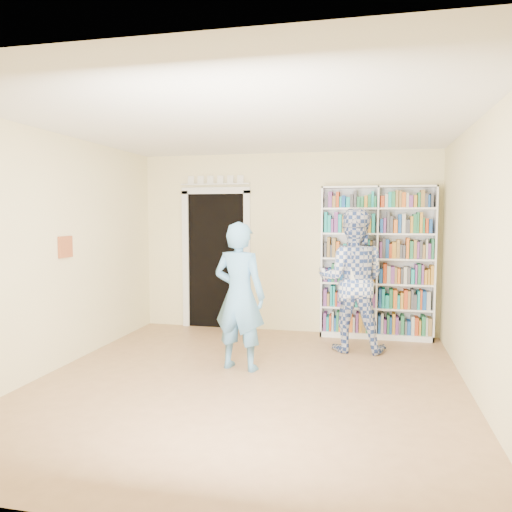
{
  "coord_description": "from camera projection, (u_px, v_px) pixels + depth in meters",
  "views": [
    {
      "loc": [
        1.22,
        -4.98,
        1.77
      ],
      "look_at": [
        -0.1,
        0.9,
        1.28
      ],
      "focal_mm": 35.0,
      "sensor_mm": 36.0,
      "label": 1
    }
  ],
  "objects": [
    {
      "name": "bookshelf",
      "position": [
        377.0,
        262.0,
        7.14
      ],
      "size": [
        1.59,
        0.3,
        2.18
      ],
      "rotation": [
        0.0,
        0.0,
        -0.04
      ],
      "color": "white",
      "rests_on": "floor"
    },
    {
      "name": "man_plaid",
      "position": [
        352.0,
        280.0,
        6.48
      ],
      "size": [
        0.92,
        0.72,
        1.85
      ],
      "primitive_type": "imported",
      "rotation": [
        0.0,
        0.0,
        3.12
      ],
      "color": "#304A93",
      "rests_on": "floor"
    },
    {
      "name": "man_blue",
      "position": [
        239.0,
        296.0,
        5.69
      ],
      "size": [
        0.68,
        0.51,
        1.69
      ],
      "primitive_type": "imported",
      "rotation": [
        0.0,
        0.0,
        2.96
      ],
      "color": "#548FBC",
      "rests_on": "floor"
    },
    {
      "name": "wall_left",
      "position": [
        54.0,
        252.0,
        5.64
      ],
      "size": [
        0.0,
        5.0,
        5.0
      ],
      "primitive_type": "plane",
      "rotation": [
        1.57,
        0.0,
        1.57
      ],
      "color": "#F4E7A8",
      "rests_on": "floor"
    },
    {
      "name": "wall_right",
      "position": [
        481.0,
        260.0,
        4.65
      ],
      "size": [
        0.0,
        5.0,
        5.0
      ],
      "primitive_type": "plane",
      "rotation": [
        1.57,
        0.0,
        -1.57
      ],
      "color": "#F4E7A8",
      "rests_on": "floor"
    },
    {
      "name": "doorway",
      "position": [
        216.0,
        253.0,
        7.81
      ],
      "size": [
        1.1,
        0.08,
        2.43
      ],
      "color": "black",
      "rests_on": "floor"
    },
    {
      "name": "wall_back",
      "position": [
        286.0,
        243.0,
        7.57
      ],
      "size": [
        4.5,
        0.0,
        4.5
      ],
      "primitive_type": "plane",
      "rotation": [
        1.57,
        0.0,
        0.0
      ],
      "color": "#F4E7A8",
      "rests_on": "floor"
    },
    {
      "name": "paper_sheet",
      "position": [
        358.0,
        280.0,
        6.23
      ],
      "size": [
        0.18,
        0.11,
        0.28
      ],
      "primitive_type": "cube",
      "rotation": [
        0.0,
        0.0,
        0.54
      ],
      "color": "white",
      "rests_on": "man_plaid"
    },
    {
      "name": "floor",
      "position": [
        247.0,
        383.0,
        5.25
      ],
      "size": [
        5.0,
        5.0,
        0.0
      ],
      "primitive_type": "plane",
      "color": "#986D49",
      "rests_on": "ground"
    },
    {
      "name": "wall_art",
      "position": [
        65.0,
        247.0,
        5.82
      ],
      "size": [
        0.03,
        0.25,
        0.25
      ],
      "primitive_type": "cube",
      "color": "brown",
      "rests_on": "wall_left"
    },
    {
      "name": "ceiling",
      "position": [
        246.0,
        123.0,
        5.03
      ],
      "size": [
        5.0,
        5.0,
        0.0
      ],
      "primitive_type": "plane",
      "rotation": [
        3.14,
        0.0,
        0.0
      ],
      "color": "white",
      "rests_on": "wall_back"
    }
  ]
}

